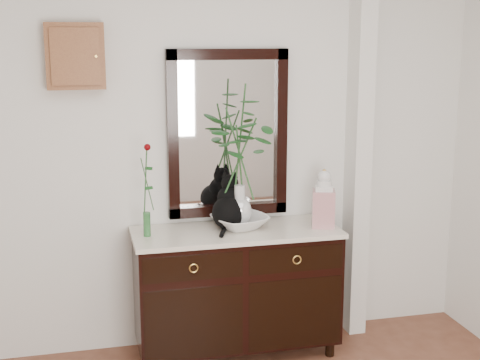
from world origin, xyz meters
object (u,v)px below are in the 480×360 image
object	(u,v)px
cat	(229,202)
ginger_jar	(324,198)
lotus_bowl	(240,222)
sideboard	(236,285)

from	to	relation	value
cat	ginger_jar	distance (m)	0.62
lotus_bowl	ginger_jar	size ratio (longest dim) A/B	0.90
sideboard	lotus_bowl	world-z (taller)	lotus_bowl
sideboard	ginger_jar	distance (m)	0.81
lotus_bowl	ginger_jar	distance (m)	0.57
ginger_jar	sideboard	bearing A→B (deg)	174.65
sideboard	ginger_jar	size ratio (longest dim) A/B	3.44
sideboard	ginger_jar	bearing A→B (deg)	-5.35
sideboard	lotus_bowl	size ratio (longest dim) A/B	3.83
cat	ginger_jar	world-z (taller)	ginger_jar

